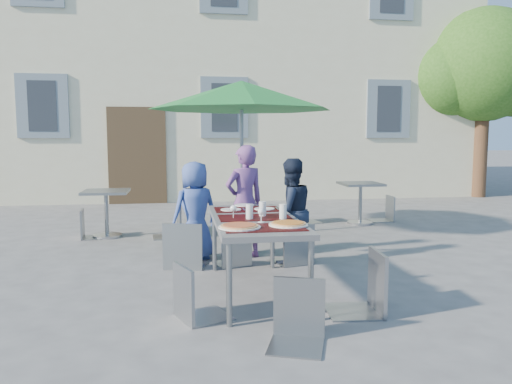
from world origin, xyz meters
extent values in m
plane|color=#4E4E50|center=(0.00, 0.00, 0.00)|extent=(90.00, 90.00, 0.00)
cube|color=beige|center=(0.00, 11.50, 3.50)|extent=(13.00, 8.00, 7.00)
cube|color=#3F2F1E|center=(-2.00, 7.47, 1.10)|extent=(1.30, 0.06, 2.20)
cube|color=slate|center=(-4.00, 7.47, 2.20)|extent=(1.10, 0.06, 1.40)
cube|color=#262B33|center=(-4.00, 7.45, 2.20)|extent=(0.60, 0.04, 1.10)
cube|color=slate|center=(0.00, 7.47, 2.20)|extent=(1.10, 0.06, 1.40)
cube|color=#262B33|center=(0.00, 7.45, 2.20)|extent=(0.60, 0.04, 1.10)
cube|color=slate|center=(4.00, 7.47, 2.20)|extent=(1.10, 0.06, 1.40)
cube|color=#262B33|center=(4.00, 7.45, 2.20)|extent=(0.60, 0.04, 1.10)
cylinder|color=#4B3120|center=(6.50, 7.50, 1.40)|extent=(0.36, 0.36, 2.80)
sphere|color=#204D14|center=(6.50, 7.50, 3.30)|extent=(2.80, 2.80, 2.80)
sphere|color=#204D14|center=(5.70, 7.80, 3.00)|extent=(2.00, 2.00, 2.00)
sphere|color=#204D14|center=(6.70, 8.10, 3.80)|extent=(1.80, 1.80, 1.80)
cube|color=#3F3F43|center=(-0.32, 0.61, 0.72)|extent=(0.80, 1.85, 0.05)
cylinder|color=gray|center=(-0.66, -0.26, 0.35)|extent=(0.05, 0.05, 0.70)
cylinder|color=gray|center=(0.02, -0.26, 0.35)|extent=(0.05, 0.05, 0.70)
cylinder|color=gray|center=(-0.66, 1.47, 0.35)|extent=(0.05, 0.05, 0.70)
cylinder|color=gray|center=(0.02, 1.47, 0.35)|extent=(0.05, 0.05, 0.70)
cube|color=black|center=(-0.32, 0.06, 0.75)|extent=(0.70, 0.42, 0.01)
cube|color=black|center=(-0.32, 0.61, 0.75)|extent=(0.70, 0.42, 0.01)
cube|color=black|center=(-0.32, 1.16, 0.75)|extent=(0.70, 0.42, 0.01)
cylinder|color=white|center=(-0.54, 0.07, 0.76)|extent=(0.37, 0.37, 0.01)
cylinder|color=tan|center=(-0.54, 0.07, 0.77)|extent=(0.33, 0.33, 0.01)
cylinder|color=#92310E|center=(-0.54, 0.07, 0.78)|extent=(0.29, 0.29, 0.01)
cylinder|color=white|center=(-0.09, 0.12, 0.76)|extent=(0.35, 0.35, 0.01)
cylinder|color=tan|center=(-0.09, 0.12, 0.77)|extent=(0.31, 0.31, 0.01)
cylinder|color=#98310A|center=(-0.09, 0.12, 0.78)|extent=(0.27, 0.27, 0.01)
cylinder|color=silver|center=(-0.39, 0.52, 0.82)|extent=(0.07, 0.07, 0.15)
cylinder|color=silver|center=(-0.23, 0.67, 0.82)|extent=(0.07, 0.07, 0.15)
cylinder|color=silver|center=(-0.07, 0.46, 0.82)|extent=(0.07, 0.07, 0.15)
cylinder|color=silver|center=(-0.53, 0.59, 0.75)|extent=(0.06, 0.06, 0.00)
cylinder|color=silver|center=(-0.53, 0.59, 0.79)|extent=(0.01, 0.01, 0.08)
sphere|color=silver|center=(-0.53, 0.59, 0.85)|extent=(0.06, 0.06, 0.06)
cylinder|color=silver|center=(-0.30, 0.34, 0.75)|extent=(0.06, 0.06, 0.00)
cylinder|color=silver|center=(-0.30, 0.34, 0.79)|extent=(0.01, 0.01, 0.08)
sphere|color=silver|center=(-0.30, 0.34, 0.85)|extent=(0.06, 0.06, 0.06)
cylinder|color=white|center=(-0.50, 1.12, 0.76)|extent=(0.22, 0.22, 0.01)
cube|color=#ABADB3|center=(-0.36, 1.12, 0.76)|extent=(0.02, 0.18, 0.00)
cylinder|color=white|center=(-0.14, 1.12, 0.76)|extent=(0.22, 0.22, 0.01)
cube|color=#ABADB3|center=(0.00, 1.12, 0.76)|extent=(0.02, 0.18, 0.00)
cylinder|color=white|center=(-0.32, 1.44, 0.76)|extent=(0.22, 0.22, 0.01)
cube|color=#ABADB3|center=(-0.18, 1.44, 0.76)|extent=(0.02, 0.18, 0.00)
imported|color=#374F99|center=(-0.86, 2.02, 0.62)|extent=(0.71, 0.61, 1.24)
imported|color=#673D7D|center=(-0.24, 2.03, 0.72)|extent=(0.61, 0.51, 1.44)
imported|color=#161E32|center=(0.27, 1.68, 0.64)|extent=(0.71, 0.55, 1.28)
cube|color=#8E9599|center=(-0.98, 1.74, 0.49)|extent=(0.55, 0.55, 0.03)
cube|color=#8E9599|center=(-1.03, 1.52, 0.77)|extent=(0.46, 0.13, 0.55)
cylinder|color=#8E9599|center=(-0.74, 1.88, 0.24)|extent=(0.02, 0.02, 0.48)
cylinder|color=#8E9599|center=(-1.13, 1.97, 0.24)|extent=(0.02, 0.02, 0.48)
cylinder|color=#8E9599|center=(-0.83, 1.50, 0.24)|extent=(0.02, 0.02, 0.48)
cylinder|color=#8E9599|center=(-1.22, 1.59, 0.24)|extent=(0.02, 0.02, 0.48)
cube|color=gray|center=(-0.44, 1.73, 0.41)|extent=(0.47, 0.47, 0.03)
cube|color=gray|center=(-0.39, 1.55, 0.63)|extent=(0.37, 0.13, 0.45)
cylinder|color=gray|center=(-0.33, 1.93, 0.20)|extent=(0.02, 0.02, 0.40)
cylinder|color=gray|center=(-0.65, 1.84, 0.20)|extent=(0.02, 0.02, 0.40)
cylinder|color=gray|center=(-0.24, 1.62, 0.20)|extent=(0.02, 0.02, 0.40)
cylinder|color=gray|center=(-0.55, 1.52, 0.20)|extent=(0.02, 0.02, 0.40)
cube|color=gray|center=(0.29, 1.70, 0.45)|extent=(0.52, 0.52, 0.03)
cube|color=gray|center=(0.35, 1.51, 0.70)|extent=(0.41, 0.15, 0.50)
cylinder|color=gray|center=(0.41, 1.92, 0.22)|extent=(0.02, 0.02, 0.44)
cylinder|color=gray|center=(0.06, 1.81, 0.22)|extent=(0.02, 0.02, 0.44)
cylinder|color=gray|center=(0.51, 1.58, 0.22)|extent=(0.02, 0.02, 0.44)
cylinder|color=gray|center=(0.17, 1.47, 0.22)|extent=(0.02, 0.02, 0.44)
cube|color=gray|center=(-0.85, -0.02, 0.43)|extent=(0.52, 0.52, 0.03)
cube|color=gray|center=(-1.03, -0.09, 0.66)|extent=(0.18, 0.38, 0.47)
cylinder|color=gray|center=(-0.63, -0.12, 0.21)|extent=(0.02, 0.02, 0.42)
cylinder|color=gray|center=(-0.76, 0.20, 0.21)|extent=(0.02, 0.02, 0.42)
cylinder|color=gray|center=(-0.95, -0.25, 0.21)|extent=(0.02, 0.02, 0.42)
cylinder|color=gray|center=(-1.08, 0.07, 0.21)|extent=(0.02, 0.02, 0.42)
cube|color=gray|center=(0.44, -0.10, 0.49)|extent=(0.49, 0.49, 0.03)
cube|color=gray|center=(0.66, -0.12, 0.77)|extent=(0.07, 0.46, 0.55)
cylinder|color=gray|center=(0.26, 0.11, 0.24)|extent=(0.02, 0.02, 0.48)
cylinder|color=gray|center=(0.23, -0.28, 0.24)|extent=(0.02, 0.02, 0.48)
cylinder|color=gray|center=(0.66, 0.08, 0.24)|extent=(0.02, 0.02, 0.48)
cylinder|color=gray|center=(0.63, -0.31, 0.24)|extent=(0.02, 0.02, 0.48)
cube|color=gray|center=(-0.22, -0.74, 0.42)|extent=(0.51, 0.51, 0.03)
cube|color=gray|center=(-0.15, -0.56, 0.66)|extent=(0.38, 0.16, 0.47)
cylinder|color=gray|center=(-0.43, -0.84, 0.21)|extent=(0.02, 0.02, 0.42)
cylinder|color=gray|center=(-0.11, -0.95, 0.21)|extent=(0.02, 0.02, 0.42)
cylinder|color=gray|center=(-0.32, -0.52, 0.21)|extent=(0.02, 0.02, 0.42)
cylinder|color=gray|center=(0.00, -0.63, 0.21)|extent=(0.02, 0.02, 0.42)
cylinder|color=#ABADB3|center=(-0.11, 3.36, 0.05)|extent=(0.50, 0.50, 0.10)
cylinder|color=gray|center=(-0.11, 3.36, 1.10)|extent=(0.06, 0.06, 2.20)
cone|color=#186E2C|center=(-0.11, 3.36, 2.16)|extent=(2.78, 2.78, 0.43)
cylinder|color=#ABADB3|center=(-2.17, 3.64, 0.02)|extent=(0.44, 0.44, 0.04)
cylinder|color=gray|center=(-2.17, 3.64, 0.34)|extent=(0.06, 0.06, 0.67)
cube|color=gray|center=(-2.17, 3.64, 0.70)|extent=(0.67, 0.67, 0.04)
cube|color=gray|center=(-2.34, 3.60, 0.40)|extent=(0.40, 0.40, 0.03)
cube|color=gray|center=(-2.52, 3.59, 0.62)|extent=(0.06, 0.37, 0.44)
cylinder|color=gray|center=(-2.17, 3.46, 0.19)|extent=(0.02, 0.02, 0.39)
cylinder|color=gray|center=(-2.20, 3.77, 0.19)|extent=(0.02, 0.02, 0.39)
cylinder|color=gray|center=(-2.49, 3.43, 0.19)|extent=(0.02, 0.02, 0.39)
cylinder|color=gray|center=(-2.51, 3.75, 0.19)|extent=(0.02, 0.02, 0.39)
cube|color=gray|center=(-1.26, 3.47, 0.45)|extent=(0.45, 0.45, 0.03)
cube|color=gray|center=(-1.06, 3.48, 0.69)|extent=(0.06, 0.42, 0.50)
cylinder|color=gray|center=(-1.45, 3.63, 0.22)|extent=(0.02, 0.02, 0.44)
cylinder|color=gray|center=(-1.42, 3.28, 0.22)|extent=(0.02, 0.02, 0.44)
cylinder|color=gray|center=(-1.10, 3.66, 0.22)|extent=(0.02, 0.02, 0.44)
cylinder|color=gray|center=(-1.07, 3.31, 0.22)|extent=(0.02, 0.02, 0.44)
cylinder|color=#ABADB3|center=(2.09, 4.15, 0.02)|extent=(0.44, 0.44, 0.04)
cylinder|color=gray|center=(2.09, 4.15, 0.34)|extent=(0.06, 0.06, 0.68)
cube|color=gray|center=(2.09, 4.15, 0.71)|extent=(0.68, 0.68, 0.04)
cube|color=gray|center=(1.20, 4.43, 0.46)|extent=(0.51, 0.51, 0.03)
cube|color=gray|center=(1.00, 4.39, 0.72)|extent=(0.12, 0.43, 0.52)
cylinder|color=gray|center=(1.42, 4.29, 0.23)|extent=(0.02, 0.02, 0.45)
cylinder|color=gray|center=(1.34, 4.65, 0.23)|extent=(0.02, 0.02, 0.45)
cylinder|color=gray|center=(1.05, 4.21, 0.23)|extent=(0.02, 0.02, 0.45)
cylinder|color=gray|center=(0.98, 4.58, 0.23)|extent=(0.02, 0.02, 0.45)
cube|color=gray|center=(2.57, 4.39, 0.41)|extent=(0.39, 0.39, 0.03)
cube|color=gray|center=(2.76, 4.38, 0.64)|extent=(0.04, 0.39, 0.46)
cylinder|color=gray|center=(2.41, 4.55, 0.20)|extent=(0.02, 0.02, 0.40)
cylinder|color=gray|center=(2.40, 4.22, 0.20)|extent=(0.02, 0.02, 0.40)
cylinder|color=gray|center=(2.74, 4.55, 0.20)|extent=(0.02, 0.02, 0.40)
cylinder|color=gray|center=(2.73, 4.22, 0.20)|extent=(0.02, 0.02, 0.40)
camera|label=1|loc=(-1.04, -4.18, 1.55)|focal=35.00mm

